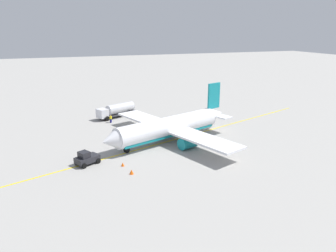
{
  "coord_description": "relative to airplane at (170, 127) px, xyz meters",
  "views": [
    {
      "loc": [
        19.91,
        53.74,
        20.22
      ],
      "look_at": [
        0.0,
        0.0,
        3.0
      ],
      "focal_mm": 34.78,
      "sensor_mm": 36.0,
      "label": 1
    }
  ],
  "objects": [
    {
      "name": "airplane",
      "position": [
        0.0,
        0.0,
        0.0
      ],
      "size": [
        27.95,
        30.57,
        9.7
      ],
      "color": "white",
      "rests_on": "ground"
    },
    {
      "name": "pushback_tug",
      "position": [
        15.97,
        5.81,
        -1.65
      ],
      "size": [
        4.12,
        3.63,
        2.2
      ],
      "color": "#232328",
      "rests_on": "ground"
    },
    {
      "name": "safety_cone_wingtip",
      "position": [
        10.91,
        8.42,
        -2.37
      ],
      "size": [
        0.53,
        0.53,
        0.59
      ],
      "primitive_type": "cone",
      "color": "#F2590F",
      "rests_on": "ground"
    },
    {
      "name": "taxi_line_marking",
      "position": [
        0.45,
        0.16,
        -2.66
      ],
      "size": [
        78.95,
        27.8,
        0.01
      ],
      "primitive_type": "cube",
      "rotation": [
        0.0,
        0.0,
        0.34
      ],
      "color": "yellow",
      "rests_on": "ground"
    },
    {
      "name": "safety_cone_nose",
      "position": [
        10.34,
        11.66,
        -2.31
      ],
      "size": [
        0.63,
        0.63,
        0.7
      ],
      "primitive_type": "cone",
      "color": "#F2590F",
      "rests_on": "ground"
    },
    {
      "name": "fuel_tanker",
      "position": [
        5.75,
        -20.45,
        -0.94
      ],
      "size": [
        10.5,
        6.63,
        3.15
      ],
      "color": "#2D2D33",
      "rests_on": "ground"
    },
    {
      "name": "refueling_worker",
      "position": [
        8.05,
        -16.19,
        -1.84
      ],
      "size": [
        0.58,
        0.63,
        1.71
      ],
      "color": "navy",
      "rests_on": "ground"
    },
    {
      "name": "ground_plane",
      "position": [
        0.45,
        0.16,
        -2.66
      ],
      "size": [
        400.0,
        400.0,
        0.0
      ],
      "primitive_type": "plane",
      "color": "#9E9B96"
    }
  ]
}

